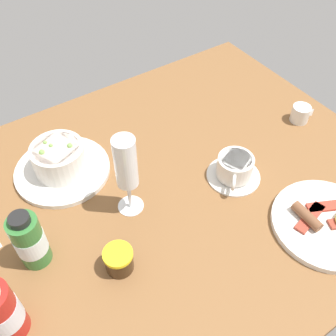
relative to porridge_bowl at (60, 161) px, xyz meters
The scene contains 9 objects.
ground_plane 24.12cm from the porridge_bowl, 131.70° to the left, with size 110.00×84.00×3.00cm, color brown.
porridge_bowl is the anchor object (origin of this frame).
coffee_cup 39.96cm from the porridge_bowl, 144.09° to the left, with size 12.45×12.45×6.02cm.
creamer_jug 62.79cm from the porridge_bowl, 163.21° to the left, with size 5.10×5.50×5.13cm.
wine_glass 21.50cm from the porridge_bowl, 115.24° to the left, with size 5.62×5.62×19.82cm.
jam_jar 29.10cm from the porridge_bowl, 88.60° to the left, with size 5.67×5.67×5.16cm.
sauce_bottle_green 22.82cm from the porridge_bowl, 54.45° to the left, with size 5.78×5.78×13.66cm.
sauce_bottle_red 36.24cm from the porridge_bowl, 53.09° to the left, with size 6.28×6.28×15.01cm.
breakfast_plate 59.83cm from the porridge_bowl, 131.83° to the left, with size 22.66×22.66×3.70cm.
Camera 1 is at (28.58, 46.45, 67.53)cm, focal length 41.13 mm.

